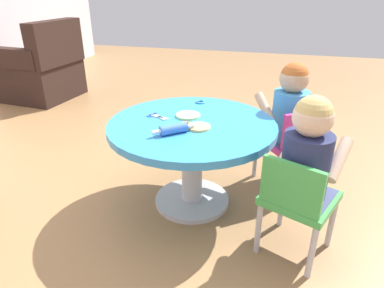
% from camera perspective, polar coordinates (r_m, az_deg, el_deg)
% --- Properties ---
extents(ground_plane, '(10.00, 10.00, 0.00)m').
position_cam_1_polar(ground_plane, '(2.09, -0.00, -9.62)').
color(ground_plane, '#9E7247').
extents(craft_table, '(0.91, 0.91, 0.52)m').
position_cam_1_polar(craft_table, '(1.89, -0.00, 0.28)').
color(craft_table, silver).
rests_on(craft_table, ground).
extents(child_chair_left, '(0.39, 0.39, 0.54)m').
position_cam_1_polar(child_chair_left, '(1.64, 17.19, -8.93)').
color(child_chair_left, '#B7B7BC').
rests_on(child_chair_left, ground).
extents(seated_child_left, '(0.42, 0.38, 0.51)m').
position_cam_1_polar(seated_child_left, '(1.56, 18.81, -1.34)').
color(seated_child_left, '#3F4772').
rests_on(seated_child_left, ground).
extents(child_chair_right, '(0.42, 0.42, 0.54)m').
position_cam_1_polar(child_chair_right, '(2.19, 16.03, 0.35)').
color(child_chair_right, '#B7B7BC').
rests_on(child_chair_right, ground).
extents(seated_child_right, '(0.44, 0.42, 0.51)m').
position_cam_1_polar(seated_child_right, '(2.14, 16.12, 6.27)').
color(seated_child_right, '#3F4772').
rests_on(seated_child_right, ground).
extents(armchair_dark, '(0.77, 0.78, 0.85)m').
position_cam_1_polar(armchair_dark, '(4.22, -23.69, 11.15)').
color(armchair_dark, black).
rests_on(armchair_dark, ground).
extents(rolling_pin, '(0.17, 0.19, 0.05)m').
position_cam_1_polar(rolling_pin, '(1.70, -3.10, 2.55)').
color(rolling_pin, '#3F72CC').
rests_on(rolling_pin, craft_table).
extents(craft_scissors, '(0.11, 0.14, 0.01)m').
position_cam_1_polar(craft_scissors, '(1.94, -6.10, 4.71)').
color(craft_scissors, silver).
rests_on(craft_scissors, craft_table).
extents(playdough_blob_0, '(0.14, 0.14, 0.01)m').
position_cam_1_polar(playdough_blob_0, '(1.93, -0.64, 4.82)').
color(playdough_blob_0, '#B2E58C').
rests_on(playdough_blob_0, craft_table).
extents(playdough_blob_1, '(0.12, 0.12, 0.01)m').
position_cam_1_polar(playdough_blob_1, '(1.77, 1.14, 2.88)').
color(playdough_blob_1, '#F2CC72').
rests_on(playdough_blob_1, craft_table).
extents(cookie_cutter_0, '(0.06, 0.06, 0.01)m').
position_cam_1_polar(cookie_cutter_0, '(2.16, 1.39, 7.07)').
color(cookie_cutter_0, '#3F99D8').
rests_on(cookie_cutter_0, craft_table).
extents(cookie_cutter_1, '(0.05, 0.05, 0.01)m').
position_cam_1_polar(cookie_cutter_1, '(1.81, -1.14, 3.41)').
color(cookie_cutter_1, orange).
rests_on(cookie_cutter_1, craft_table).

